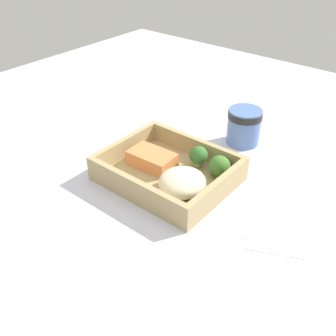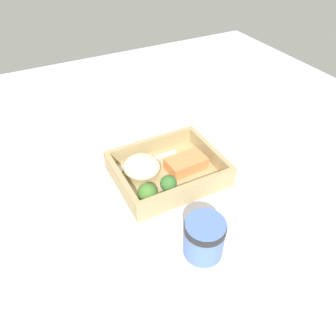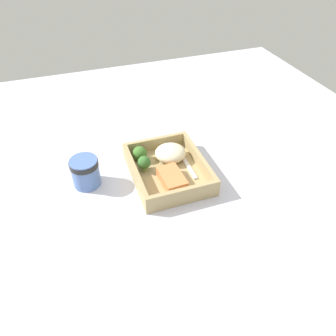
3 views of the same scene
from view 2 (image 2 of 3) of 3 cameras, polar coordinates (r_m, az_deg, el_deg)
ground_plane at (r=79.81cm, az=0.00°, el=-2.02°), size 160.00×160.00×2.00cm
takeout_tray at (r=78.74cm, az=0.00°, el=-1.16°), size 24.64×20.07×1.20cm
tray_rim at (r=77.05cm, az=0.00°, el=0.27°), size 24.64×20.07×3.95cm
salmon_fillet at (r=78.78cm, az=3.17°, el=0.78°), size 9.64×6.16×2.96cm
mashed_potatoes at (r=77.07cm, az=-4.59°, el=0.26°), size 8.70×9.11×4.23cm
broccoli_floret_1 at (r=70.39cm, az=-3.61°, el=-4.34°), size 4.31×4.31×4.40cm
broccoli_floret_2 at (r=71.57cm, az=0.07°, el=-2.79°), size 3.72×3.72×4.64cm
fork at (r=81.39cm, az=-4.26°, el=1.09°), size 15.80×2.21×0.44cm
paper_cup at (r=61.43cm, az=6.33°, el=-11.75°), size 7.67×7.67×8.20cm
receipt_slip at (r=73.14cm, az=-15.54°, el=-7.70°), size 14.70×17.52×0.24cm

